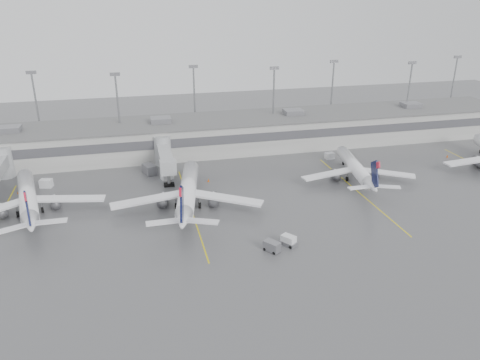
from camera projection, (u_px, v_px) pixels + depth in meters
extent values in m
plane|color=#4B4B4D|center=(325.00, 263.00, 72.12)|extent=(260.00, 260.00, 0.00)
cube|color=#9C9C97|center=(239.00, 133.00, 122.78)|extent=(150.00, 16.00, 8.00)
cube|color=#47474C|center=(246.00, 138.00, 115.16)|extent=(150.00, 0.15, 2.20)
cube|color=#606060|center=(239.00, 118.00, 121.24)|extent=(152.00, 17.00, 0.30)
cube|color=slate|center=(10.00, 129.00, 109.06)|extent=(5.00, 4.00, 1.30)
cube|color=slate|center=(411.00, 105.00, 131.77)|extent=(5.00, 4.00, 1.30)
cylinder|color=gray|center=(38.00, 113.00, 118.23)|extent=(0.44, 0.44, 20.00)
cube|color=slate|center=(31.00, 72.00, 114.36)|extent=(2.40, 0.50, 0.80)
cylinder|color=gray|center=(119.00, 116.00, 115.81)|extent=(0.44, 0.44, 20.00)
cube|color=slate|center=(115.00, 74.00, 111.94)|extent=(2.40, 0.50, 0.80)
cylinder|color=gray|center=(195.00, 105.00, 126.88)|extent=(0.44, 0.44, 20.00)
cube|color=slate|center=(193.00, 67.00, 123.01)|extent=(2.40, 0.50, 0.80)
cylinder|color=gray|center=(273.00, 107.00, 124.46)|extent=(0.44, 0.44, 20.00)
cube|color=slate|center=(274.00, 68.00, 120.59)|extent=(2.40, 0.50, 0.80)
cylinder|color=gray|center=(331.00, 97.00, 135.54)|extent=(0.44, 0.44, 20.00)
cube|color=slate|center=(334.00, 61.00, 131.66)|extent=(2.40, 0.50, 0.80)
cylinder|color=gray|center=(407.00, 99.00, 133.11)|extent=(0.44, 0.44, 20.00)
cube|color=slate|center=(412.00, 63.00, 129.24)|extent=(2.40, 0.50, 0.80)
cylinder|color=gray|center=(452.00, 91.00, 144.19)|extent=(0.44, 0.44, 20.00)
cube|color=slate|center=(458.00, 57.00, 140.32)|extent=(2.40, 0.50, 0.80)
cylinder|color=#96999B|center=(4.00, 162.00, 103.77)|extent=(4.00, 4.00, 7.00)
cylinder|color=#96999B|center=(163.00, 150.00, 111.34)|extent=(4.00, 4.00, 7.00)
cube|color=#96999B|center=(165.00, 156.00, 105.19)|extent=(2.80, 13.00, 2.60)
cube|color=#96999B|center=(168.00, 167.00, 98.44)|extent=(3.40, 2.40, 3.00)
cylinder|color=gray|center=(169.00, 180.00, 99.54)|extent=(0.70, 0.70, 2.80)
cube|color=black|center=(169.00, 185.00, 99.94)|extent=(2.20, 1.20, 0.70)
cube|color=yellow|center=(191.00, 208.00, 89.92)|extent=(0.25, 40.00, 0.01)
cube|color=yellow|center=(358.00, 191.00, 97.49)|extent=(0.25, 40.00, 0.01)
cylinder|color=white|center=(27.00, 196.00, 88.06)|extent=(7.49, 22.45, 3.04)
cone|color=white|center=(25.00, 174.00, 98.59)|extent=(3.55, 3.39, 3.04)
cone|color=white|center=(31.00, 224.00, 76.62)|extent=(4.00, 5.58, 3.04)
cube|color=white|center=(69.00, 199.00, 88.79)|extent=(13.39, 4.07, 0.35)
cube|color=black|center=(28.00, 209.00, 75.08)|extent=(1.45, 5.65, 6.63)
cube|color=#B80E27|center=(25.00, 197.00, 72.98)|extent=(0.71, 2.07, 1.92)
cylinder|color=black|center=(28.00, 191.00, 96.68)|extent=(0.53, 0.97, 0.91)
cylinder|color=black|center=(18.00, 214.00, 86.47)|extent=(0.67, 1.18, 1.12)
cylinder|color=black|center=(42.00, 210.00, 88.14)|extent=(0.67, 1.18, 1.12)
cylinder|color=white|center=(188.00, 189.00, 90.77)|extent=(7.61, 23.65, 3.20)
cone|color=white|center=(192.00, 165.00, 103.00)|extent=(3.71, 3.54, 3.20)
cone|color=white|center=(183.00, 220.00, 77.50)|extent=(4.16, 5.84, 3.20)
cube|color=white|center=(148.00, 200.00, 88.03)|extent=(14.10, 4.45, 0.37)
cube|color=white|center=(227.00, 198.00, 88.64)|extent=(13.47, 9.14, 0.37)
cube|color=black|center=(182.00, 205.00, 75.83)|extent=(1.46, 5.96, 6.98)
cube|color=#B80E27|center=(180.00, 192.00, 73.50)|extent=(0.72, 2.18, 2.03)
cylinder|color=black|center=(191.00, 183.00, 100.68)|extent=(0.55, 1.01, 0.96)
cylinder|color=black|center=(176.00, 206.00, 89.70)|extent=(0.69, 1.24, 1.17)
cylinder|color=black|center=(200.00, 205.00, 89.89)|extent=(0.69, 1.24, 1.17)
cylinder|color=white|center=(354.00, 166.00, 103.53)|extent=(6.21, 20.46, 2.77)
cone|color=white|center=(341.00, 150.00, 114.08)|extent=(3.17, 3.02, 2.77)
cone|color=white|center=(372.00, 186.00, 92.06)|extent=(3.52, 5.02, 2.77)
cube|color=white|center=(328.00, 174.00, 101.04)|extent=(12.21, 4.07, 0.32)
cube|color=white|center=(386.00, 173.00, 101.80)|extent=(11.72, 7.73, 0.32)
cube|color=black|center=(375.00, 174.00, 90.62)|extent=(1.16, 5.16, 6.03)
cube|color=#B80E27|center=(378.00, 165.00, 88.61)|extent=(0.59, 1.89, 1.75)
cylinder|color=black|center=(343.00, 163.00, 112.08)|extent=(0.46, 0.87, 0.83)
cylinder|color=black|center=(347.00, 179.00, 102.57)|extent=(0.58, 1.07, 1.01)
cylinder|color=black|center=(364.00, 178.00, 102.79)|extent=(0.58, 1.07, 1.01)
cone|color=white|center=(477.00, 137.00, 122.24)|extent=(3.88, 3.74, 3.16)
cube|color=white|center=(472.00, 161.00, 108.13)|extent=(13.77, 3.06, 0.37)
cube|color=silver|center=(288.00, 240.00, 76.80)|extent=(2.51, 2.70, 1.72)
cube|color=slate|center=(288.00, 243.00, 77.00)|extent=(2.89, 3.12, 0.67)
cylinder|color=black|center=(281.00, 243.00, 77.07)|extent=(0.48, 0.56, 0.54)
cylinder|color=black|center=(286.00, 240.00, 78.14)|extent=(0.48, 0.56, 0.54)
cylinder|color=black|center=(290.00, 247.00, 75.92)|extent=(0.48, 0.56, 0.54)
cylinder|color=black|center=(296.00, 244.00, 76.99)|extent=(0.48, 0.56, 0.54)
cube|color=slate|center=(272.00, 246.00, 75.02)|extent=(2.78, 3.03, 1.61)
cylinder|color=black|center=(265.00, 249.00, 75.36)|extent=(0.48, 0.55, 0.53)
cylinder|color=black|center=(279.00, 250.00, 75.15)|extent=(0.48, 0.55, 0.53)
cube|color=silver|center=(46.00, 183.00, 99.27)|extent=(2.79, 2.20, 1.74)
cube|color=silver|center=(167.00, 175.00, 103.51)|extent=(3.00, 2.48, 1.82)
cube|color=silver|center=(330.00, 156.00, 115.94)|extent=(2.39, 1.79, 1.55)
cube|color=slate|center=(149.00, 169.00, 106.24)|extent=(3.28, 4.11, 2.24)
cone|color=#EF5B05|center=(18.00, 193.00, 96.21)|extent=(0.38, 0.38, 0.60)
cone|color=#EF5B05|center=(208.00, 180.00, 102.27)|extent=(0.47, 0.47, 0.74)
cone|color=#EF5B05|center=(326.00, 173.00, 106.42)|extent=(0.47, 0.47, 0.74)
cone|color=#EF5B05|center=(447.00, 156.00, 117.04)|extent=(0.44, 0.44, 0.70)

